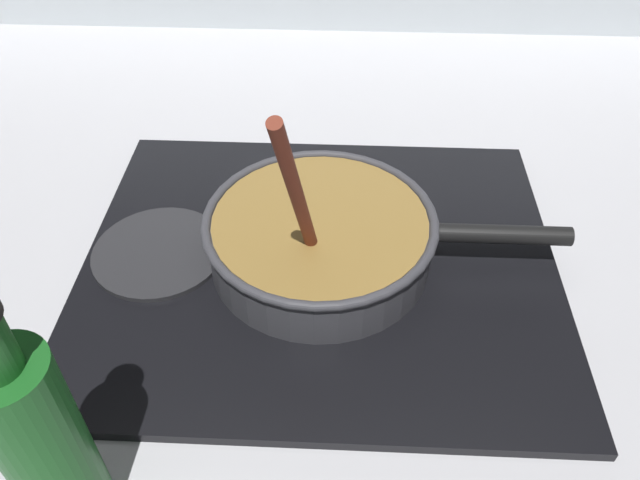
# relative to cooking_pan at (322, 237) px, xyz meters

# --- Properties ---
(ground) EXTENTS (2.40, 1.60, 0.04)m
(ground) POSITION_rel_cooking_pan_xyz_m (0.01, -0.13, -0.07)
(ground) COLOR #B7B7BC
(hob_plate) EXTENTS (0.56, 0.48, 0.01)m
(hob_plate) POSITION_rel_cooking_pan_xyz_m (-0.00, 0.00, -0.04)
(hob_plate) COLOR black
(hob_plate) RESTS_ON ground
(burner_ring) EXTENTS (0.20, 0.20, 0.01)m
(burner_ring) POSITION_rel_cooking_pan_xyz_m (-0.00, 0.00, -0.03)
(burner_ring) COLOR #592D0C
(burner_ring) RESTS_ON hob_plate
(spare_burner) EXTENTS (0.16, 0.16, 0.01)m
(spare_burner) POSITION_rel_cooking_pan_xyz_m (-0.20, 0.00, -0.03)
(spare_burner) COLOR #262628
(spare_burner) RESTS_ON hob_plate
(cooking_pan) EXTENTS (0.42, 0.27, 0.27)m
(cooking_pan) POSITION_rel_cooking_pan_xyz_m (0.00, 0.00, 0.00)
(cooking_pan) COLOR #38383D
(cooking_pan) RESTS_ON hob_plate
(sauce_bottle) EXTENTS (0.06, 0.06, 0.27)m
(sauce_bottle) POSITION_rel_cooking_pan_xyz_m (-0.19, -0.30, 0.07)
(sauce_bottle) COLOR #19591E
(sauce_bottle) RESTS_ON ground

